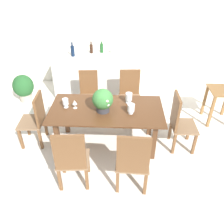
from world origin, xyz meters
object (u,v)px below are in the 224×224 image
chair_head_end (36,117)px  crystal_vase_center_near (129,97)px  chair_near_right (133,160)px  chair_near_left (71,158)px  chair_far_right (130,92)px  chair_far_left (89,92)px  wine_bottle_dark (91,49)px  wine_bottle_clear (112,49)px  wine_bottle_amber (73,51)px  dining_table (106,115)px  chair_foot_end (179,120)px  crystal_vase_left (65,102)px  wine_bottle_green (102,48)px  wine_glass (75,102)px  flower_centerpiece (103,100)px  crystal_vase_right (131,108)px  side_table (221,99)px  potted_plant_floor (23,87)px  kitchen_counter (95,75)px

chair_head_end → crystal_vase_center_near: size_ratio=5.24×
chair_near_right → crystal_vase_center_near: chair_near_right is taller
chair_near_left → chair_far_right: 2.10m
chair_far_left → wine_bottle_dark: size_ratio=3.71×
chair_near_left → wine_bottle_clear: wine_bottle_clear is taller
chair_head_end → wine_bottle_amber: bearing=165.3°
dining_table → chair_foot_end: 1.22m
wine_bottle_clear → chair_foot_end: bearing=-58.7°
chair_foot_end → chair_head_end: 2.44m
dining_table → wine_bottle_dark: bearing=103.5°
wine_bottle_dark → chair_head_end: bearing=-110.7°
chair_foot_end → crystal_vase_left: (-1.89, 0.02, 0.28)m
chair_far_left → wine_bottle_clear: bearing=63.4°
chair_near_right → wine_bottle_clear: wine_bottle_clear is taller
chair_near_right → wine_bottle_green: bearing=-75.2°
chair_head_end → wine_bottle_clear: 2.41m
wine_glass → crystal_vase_center_near: bearing=13.5°
flower_centerpiece → chair_near_left: bearing=-111.9°
chair_far_right → crystal_vase_right: size_ratio=5.83×
chair_foot_end → wine_bottle_green: wine_bottle_green is taller
chair_far_right → side_table: chair_far_right is taller
crystal_vase_left → wine_bottle_amber: bearing=96.1°
crystal_vase_left → potted_plant_floor: 2.01m
chair_near_right → potted_plant_floor: 3.43m
chair_far_left → side_table: (2.63, -0.12, -0.01)m
chair_far_right → crystal_vase_left: (-1.09, -0.94, 0.31)m
flower_centerpiece → crystal_vase_center_near: bearing=33.5°
dining_table → side_table: size_ratio=2.62×
wine_glass → side_table: 2.86m
chair_near_left → wine_bottle_amber: 2.81m
wine_bottle_amber → kitchen_counter: bearing=8.9°
crystal_vase_left → crystal_vase_center_near: crystal_vase_center_near is taller
wine_bottle_clear → wine_glass: bearing=-104.7°
potted_plant_floor → crystal_vase_center_near: bearing=-27.2°
wine_bottle_amber → wine_bottle_dark: size_ratio=1.18×
crystal_vase_left → wine_bottle_dark: size_ratio=0.61×
wine_bottle_dark → wine_bottle_amber: bearing=-150.1°
kitchen_counter → side_table: kitchen_counter is taller
chair_near_left → chair_near_right: 0.83m
wine_glass → wine_bottle_amber: 1.81m
crystal_vase_center_near → kitchen_counter: 1.83m
wine_bottle_amber → wine_bottle_dark: wine_bottle_amber is taller
side_table → crystal_vase_left: bearing=-164.3°
crystal_vase_center_near → side_table: bearing=18.5°
chair_far_left → wine_bottle_green: (0.19, 1.08, 0.57)m
chair_near_right → wine_bottle_dark: wine_bottle_dark is taller
chair_far_right → wine_bottle_amber: size_ratio=3.19×
chair_far_left → crystal_vase_right: bearing=-56.2°
crystal_vase_right → potted_plant_floor: (-2.41, 1.55, -0.50)m
wine_glass → side_table: size_ratio=0.21×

